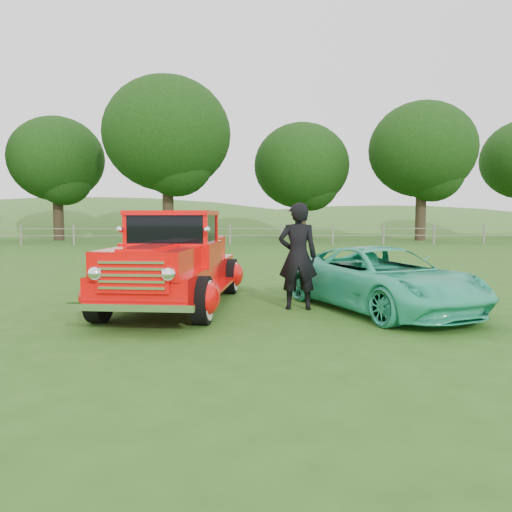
{
  "coord_description": "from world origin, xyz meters",
  "views": [
    {
      "loc": [
        0.58,
        -7.02,
        1.69
      ],
      "look_at": [
        0.85,
        1.2,
        1.02
      ],
      "focal_mm": 35.0,
      "sensor_mm": 36.0,
      "label": 1
    }
  ],
  "objects_px": {
    "tree_near_west": "(167,134)",
    "tree_near_east": "(302,166)",
    "teal_sedan": "(382,279)",
    "red_pickup": "(174,264)",
    "man": "(298,256)",
    "tree_mid_west": "(57,159)",
    "tree_mid_east": "(422,150)"
  },
  "relations": [
    {
      "from": "tree_near_west",
      "to": "tree_near_east",
      "type": "bearing_deg",
      "value": 23.96
    },
    {
      "from": "tree_near_east",
      "to": "teal_sedan",
      "type": "bearing_deg",
      "value": -93.96
    },
    {
      "from": "red_pickup",
      "to": "tree_near_east",
      "type": "bearing_deg",
      "value": 85.11
    },
    {
      "from": "tree_near_east",
      "to": "man",
      "type": "relative_size",
      "value": 4.33
    },
    {
      "from": "teal_sedan",
      "to": "man",
      "type": "height_order",
      "value": "man"
    },
    {
      "from": "teal_sedan",
      "to": "tree_near_west",
      "type": "bearing_deg",
      "value": 85.08
    },
    {
      "from": "teal_sedan",
      "to": "man",
      "type": "bearing_deg",
      "value": 151.81
    },
    {
      "from": "tree_mid_west",
      "to": "tree_near_west",
      "type": "distance_m",
      "value": 8.63
    },
    {
      "from": "red_pickup",
      "to": "tree_mid_east",
      "type": "bearing_deg",
      "value": 68.16
    },
    {
      "from": "man",
      "to": "tree_near_east",
      "type": "bearing_deg",
      "value": -93.58
    },
    {
      "from": "tree_near_west",
      "to": "red_pickup",
      "type": "relative_size",
      "value": 2.02
    },
    {
      "from": "tree_near_east",
      "to": "tree_mid_east",
      "type": "distance_m",
      "value": 8.3
    },
    {
      "from": "tree_mid_west",
      "to": "man",
      "type": "relative_size",
      "value": 4.4
    },
    {
      "from": "tree_mid_west",
      "to": "tree_mid_east",
      "type": "relative_size",
      "value": 0.9
    },
    {
      "from": "teal_sedan",
      "to": "man",
      "type": "xyz_separation_m",
      "value": [
        -1.49,
        0.16,
        0.39
      ]
    },
    {
      "from": "tree_near_west",
      "to": "tree_near_east",
      "type": "relative_size",
      "value": 1.25
    },
    {
      "from": "tree_mid_east",
      "to": "teal_sedan",
      "type": "xyz_separation_m",
      "value": [
        -9.89,
        -25.28,
        -5.61
      ]
    },
    {
      "from": "tree_mid_west",
      "to": "tree_mid_east",
      "type": "distance_m",
      "value": 25.03
    },
    {
      "from": "tree_mid_west",
      "to": "tree_mid_east",
      "type": "height_order",
      "value": "tree_mid_east"
    },
    {
      "from": "tree_near_west",
      "to": "tree_near_east",
      "type": "distance_m",
      "value": 9.97
    },
    {
      "from": "tree_mid_west",
      "to": "man",
      "type": "height_order",
      "value": "tree_mid_west"
    },
    {
      "from": "tree_near_east",
      "to": "tree_mid_east",
      "type": "height_order",
      "value": "tree_mid_east"
    },
    {
      "from": "tree_near_west",
      "to": "red_pickup",
      "type": "xyz_separation_m",
      "value": [
        3.35,
        -22.75,
        -6.0
      ]
    },
    {
      "from": "red_pickup",
      "to": "man",
      "type": "distance_m",
      "value": 2.3
    },
    {
      "from": "tree_mid_east",
      "to": "red_pickup",
      "type": "relative_size",
      "value": 1.83
    },
    {
      "from": "tree_mid_west",
      "to": "man",
      "type": "xyz_separation_m",
      "value": [
        13.62,
        -26.12,
        -4.59
      ]
    },
    {
      "from": "red_pickup",
      "to": "teal_sedan",
      "type": "bearing_deg",
      "value": -1.08
    },
    {
      "from": "teal_sedan",
      "to": "red_pickup",
      "type": "bearing_deg",
      "value": 149.98
    },
    {
      "from": "tree_mid_east",
      "to": "man",
      "type": "xyz_separation_m",
      "value": [
        -11.38,
        -25.12,
        -5.21
      ]
    },
    {
      "from": "tree_mid_east",
      "to": "teal_sedan",
      "type": "relative_size",
      "value": 2.31
    },
    {
      "from": "tree_near_west",
      "to": "tree_mid_east",
      "type": "relative_size",
      "value": 1.1
    },
    {
      "from": "tree_near_east",
      "to": "red_pickup",
      "type": "xyz_separation_m",
      "value": [
        -5.65,
        -26.75,
        -4.45
      ]
    }
  ]
}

